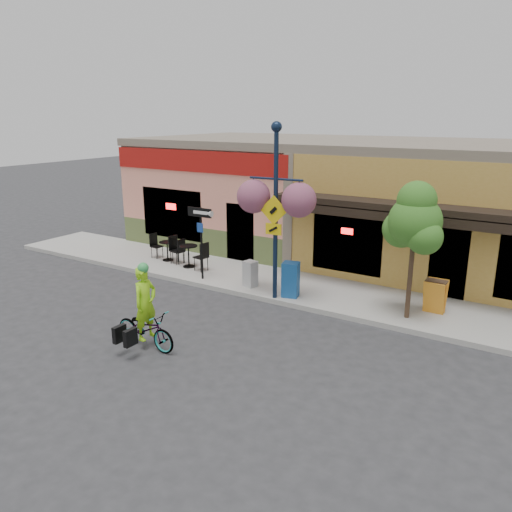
{
  "coord_description": "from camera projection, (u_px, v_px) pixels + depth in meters",
  "views": [
    {
      "loc": [
        6.99,
        -11.64,
        5.47
      ],
      "look_at": [
        -0.51,
        0.5,
        1.4
      ],
      "focal_mm": 35.0,
      "sensor_mm": 36.0,
      "label": 1
    }
  ],
  "objects": [
    {
      "name": "one_way_sign",
      "position": [
        202.0,
        244.0,
        16.4
      ],
      "size": [
        0.93,
        0.23,
        2.42
      ],
      "primitive_type": null,
      "rotation": [
        0.0,
        0.0,
        0.03
      ],
      "color": "black",
      "rests_on": "sidewalk"
    },
    {
      "name": "newspaper_box_grey",
      "position": [
        250.0,
        274.0,
        15.9
      ],
      "size": [
        0.46,
        0.43,
        0.83
      ],
      "primitive_type": null,
      "rotation": [
        0.0,
        0.0,
        -0.22
      ],
      "color": "#AFAFAF",
      "rests_on": "sidewalk"
    },
    {
      "name": "newspaper_box_blue",
      "position": [
        291.0,
        280.0,
        14.97
      ],
      "size": [
        0.57,
        0.53,
        1.06
      ],
      "primitive_type": null,
      "rotation": [
        0.0,
        0.0,
        0.24
      ],
      "color": "#184F93",
      "rests_on": "sidewalk"
    },
    {
      "name": "lamp_post",
      "position": [
        276.0,
        213.0,
        14.31
      ],
      "size": [
        1.69,
        0.78,
        5.15
      ],
      "primitive_type": null,
      "rotation": [
        0.0,
        0.0,
        0.08
      ],
      "color": "#112037",
      "rests_on": "sidewalk"
    },
    {
      "name": "sandwich_board",
      "position": [
        434.0,
        298.0,
        13.64
      ],
      "size": [
        0.57,
        0.43,
        0.94
      ],
      "primitive_type": null,
      "rotation": [
        0.0,
        0.0,
        -0.02
      ],
      "color": "orange",
      "rests_on": "sidewalk"
    },
    {
      "name": "cyclist_rider",
      "position": [
        146.0,
        313.0,
        11.9
      ],
      "size": [
        0.45,
        0.66,
        1.79
      ],
      "primitive_type": "imported",
      "rotation": [
        0.0,
        0.0,
        1.55
      ],
      "color": "#95E317",
      "rests_on": "ground"
    },
    {
      "name": "building",
      "position": [
        358.0,
        197.0,
        20.07
      ],
      "size": [
        18.2,
        8.2,
        4.5
      ],
      "primitive_type": null,
      "color": "#EE8F75",
      "rests_on": "ground"
    },
    {
      "name": "cafe_set_right",
      "position": [
        189.0,
        253.0,
        17.88
      ],
      "size": [
        1.86,
        1.15,
        1.04
      ],
      "primitive_type": null,
      "rotation": [
        0.0,
        0.0,
        -0.17
      ],
      "color": "black",
      "rests_on": "sidewalk"
    },
    {
      "name": "bicycle",
      "position": [
        146.0,
        329.0,
        12.04
      ],
      "size": [
        1.81,
        0.67,
        0.94
      ],
      "primitive_type": "imported",
      "rotation": [
        0.0,
        0.0,
        1.55
      ],
      "color": "maroon",
      "rests_on": "ground"
    },
    {
      "name": "curb",
      "position": [
        271.0,
        300.0,
        14.98
      ],
      "size": [
        24.0,
        0.12,
        0.15
      ],
      "primitive_type": "cube",
      "color": "#A8A59E",
      "rests_on": "ground"
    },
    {
      "name": "cafe_set_left",
      "position": [
        167.0,
        248.0,
        18.69
      ],
      "size": [
        1.66,
        0.96,
        0.95
      ],
      "primitive_type": null,
      "rotation": [
        0.0,
        0.0,
        -0.11
      ],
      "color": "black",
      "rests_on": "sidewalk"
    },
    {
      "name": "street_tree",
      "position": [
        412.0,
        251.0,
        13.04
      ],
      "size": [
        1.75,
        1.75,
        3.75
      ],
      "primitive_type": null,
      "rotation": [
        0.0,
        0.0,
        -0.23
      ],
      "color": "#3D7A26",
      "rests_on": "sidewalk"
    },
    {
      "name": "sidewalk",
      "position": [
        294.0,
        287.0,
        16.17
      ],
      "size": [
        24.0,
        3.0,
        0.15
      ],
      "primitive_type": "cube",
      "color": "#9E9B93",
      "rests_on": "ground"
    },
    {
      "name": "ground",
      "position": [
        262.0,
        309.0,
        14.55
      ],
      "size": [
        90.0,
        90.0,
        0.0
      ],
      "primitive_type": "plane",
      "color": "#2D2D30",
      "rests_on": "ground"
    }
  ]
}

